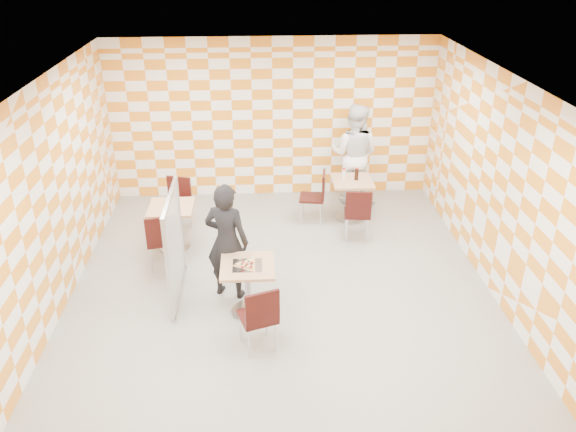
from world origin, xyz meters
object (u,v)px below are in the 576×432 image
object	(u,v)px
chair_second_front	(358,211)
man_dark	(227,242)
soda_bottle	(357,174)
empty_table	(172,220)
chair_empty_near	(161,238)
man_white	(354,154)
partition	(175,246)
chair_empty_far	(178,200)
chair_main_front	(260,315)
second_table	(351,193)
main_table	(248,280)
sport_bottle	(344,174)
chair_second_side	(317,193)

from	to	relation	value
chair_second_front	man_dark	distance (m)	2.54
man_dark	soda_bottle	xyz separation A→B (m)	(2.16, 2.25, 0.00)
empty_table	chair_empty_near	world-z (taller)	chair_empty_near
chair_empty_near	man_white	bearing A→B (deg)	34.79
empty_table	partition	distance (m)	1.39
chair_empty_far	soda_bottle	bearing A→B (deg)	3.97
partition	man_dark	size ratio (longest dim) A/B	0.91
chair_main_front	soda_bottle	bearing A→B (deg)	63.74
empty_table	man_white	xyz separation A→B (m)	(3.17, 1.62, 0.44)
second_table	man_dark	distance (m)	3.08
chair_main_front	chair_second_front	bearing A→B (deg)	58.92
chair_second_front	partition	world-z (taller)	partition
chair_empty_near	man_white	size ratio (longest dim) A/B	0.49
empty_table	main_table	bearing A→B (deg)	-56.04
chair_second_front	chair_empty_near	bearing A→B (deg)	-166.57
sport_bottle	chair_main_front	bearing A→B (deg)	-113.01
main_table	man_dark	world-z (taller)	man_dark
second_table	soda_bottle	world-z (taller)	soda_bottle
main_table	man_white	world-z (taller)	man_white
empty_table	chair_empty_far	world-z (taller)	chair_empty_far
chair_empty_near	soda_bottle	size ratio (longest dim) A/B	4.02
partition	man_white	xyz separation A→B (m)	(2.94, 2.96, 0.16)
chair_empty_far	man_white	xyz separation A→B (m)	(3.16, 0.94, 0.40)
sport_bottle	man_white	bearing A→B (deg)	66.84
main_table	partition	size ratio (longest dim) A/B	0.48
main_table	partition	bearing A→B (deg)	154.54
chair_second_front	soda_bottle	bearing A→B (deg)	83.11
man_white	chair_empty_far	bearing A→B (deg)	40.43
chair_empty_far	partition	xyz separation A→B (m)	(0.22, -2.02, 0.25)
empty_table	chair_second_front	xyz separation A→B (m)	(3.00, 0.10, 0.04)
man_white	man_dark	bearing A→B (deg)	77.01
second_table	partition	xyz separation A→B (m)	(-2.80, -2.22, 0.28)
man_white	chair_empty_near	bearing A→B (deg)	58.59
chair_empty_far	soda_bottle	xyz separation A→B (m)	(3.09, 0.21, 0.31)
chair_main_front	man_dark	world-z (taller)	man_dark
empty_table	partition	bearing A→B (deg)	-80.35
partition	chair_second_side	bearing A→B (deg)	44.74
second_table	chair_main_front	size ratio (longest dim) A/B	0.81
chair_second_side	soda_bottle	xyz separation A→B (m)	(0.69, 0.07, 0.31)
chair_second_side	man_white	xyz separation A→B (m)	(0.76, 0.80, 0.40)
chair_main_front	soda_bottle	size ratio (longest dim) A/B	4.02
second_table	man_white	size ratio (longest dim) A/B	0.40
second_table	sport_bottle	distance (m)	0.37
second_table	sport_bottle	size ratio (longest dim) A/B	3.75
chair_main_front	partition	size ratio (longest dim) A/B	0.60
main_table	second_table	xyz separation A→B (m)	(1.80, 2.70, 0.00)
main_table	partition	distance (m)	1.14
second_table	man_dark	xyz separation A→B (m)	(-2.08, -2.24, 0.34)
chair_empty_far	chair_second_side	bearing A→B (deg)	3.51
chair_second_side	partition	bearing A→B (deg)	-135.26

